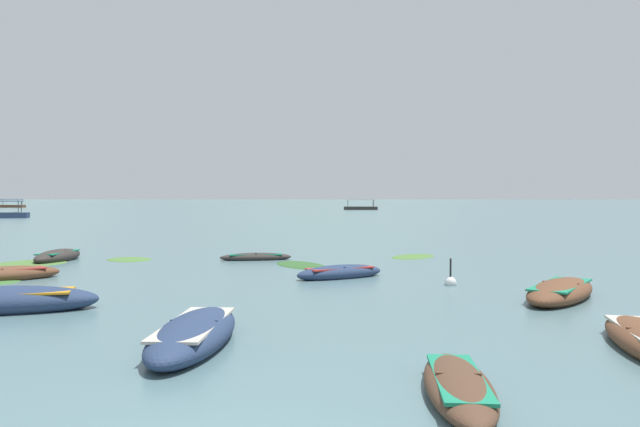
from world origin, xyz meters
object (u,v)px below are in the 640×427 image
object	(u,v)px
rowboat_6	(0,275)
ferry_0	(361,208)
rowboat_3	(340,273)
rowboat_7	(256,257)
rowboat_8	(194,334)
rowboat_9	(458,386)
mooring_buoy	(450,282)
rowboat_0	(0,302)
rowboat_4	(561,291)
ferry_2	(10,206)
rowboat_5	(58,256)

from	to	relation	value
rowboat_6	ferry_0	size ratio (longest dim) A/B	0.47
rowboat_3	rowboat_7	distance (m)	6.89
rowboat_7	rowboat_8	bearing A→B (deg)	-91.02
rowboat_9	ferry_0	size ratio (longest dim) A/B	0.41
rowboat_9	mooring_buoy	size ratio (longest dim) A/B	3.37
rowboat_6	rowboat_7	bearing A→B (deg)	37.41
mooring_buoy	rowboat_0	bearing A→B (deg)	-162.66
rowboat_4	rowboat_6	xyz separation A→B (m)	(-17.03, 4.41, -0.02)
rowboat_7	rowboat_9	xyz separation A→B (m)	(3.85, -18.38, 0.02)
rowboat_6	rowboat_8	distance (m)	12.02
rowboat_3	ferry_2	world-z (taller)	ferry_2
rowboat_8	rowboat_9	xyz separation A→B (m)	(4.13, -3.06, -0.07)
rowboat_8	ferry_2	world-z (taller)	ferry_2
rowboat_9	ferry_2	xyz separation A→B (m)	(-80.50, 162.59, 0.31)
rowboat_0	mooring_buoy	bearing A→B (deg)	17.34
rowboat_6	ferry_2	xyz separation A→B (m)	(-68.53, 150.43, 0.26)
rowboat_0	mooring_buoy	size ratio (longest dim) A/B	4.93
rowboat_8	rowboat_7	bearing A→B (deg)	88.98
rowboat_8	ferry_0	distance (m)	125.22
rowboat_6	rowboat_8	bearing A→B (deg)	-49.21
rowboat_0	mooring_buoy	xyz separation A→B (m)	(12.08, 3.77, -0.14)
rowboat_3	rowboat_4	bearing A→B (deg)	-38.80
rowboat_4	rowboat_5	xyz separation A→B (m)	(-17.50, 10.62, -0.00)
rowboat_8	mooring_buoy	world-z (taller)	mooring_buoy
rowboat_4	rowboat_9	size ratio (longest dim) A/B	1.31
rowboat_3	rowboat_5	distance (m)	13.31
rowboat_3	rowboat_9	distance (m)	12.32
rowboat_9	rowboat_8	bearing A→B (deg)	143.39
rowboat_0	rowboat_9	distance (m)	11.48
rowboat_7	rowboat_9	size ratio (longest dim) A/B	1.01
rowboat_5	ferry_0	world-z (taller)	ferry_0
ferry_2	rowboat_4	bearing A→B (deg)	-61.08
rowboat_8	ferry_2	bearing A→B (deg)	115.58
rowboat_7	ferry_0	xyz separation A→B (m)	(17.60, 108.62, 0.32)
rowboat_7	ferry_2	distance (m)	163.32
rowboat_3	rowboat_4	distance (m)	7.26
ferry_0	rowboat_8	bearing A→B (deg)	-98.21
rowboat_5	rowboat_9	distance (m)	22.20
rowboat_9	rowboat_5	bearing A→B (deg)	124.13
rowboat_5	ferry_0	xyz separation A→B (m)	(26.20, 108.63, 0.25)
rowboat_3	mooring_buoy	bearing A→B (deg)	-29.33
ferry_0	rowboat_7	bearing A→B (deg)	-99.20
ferry_2	ferry_0	bearing A→B (deg)	-20.69
mooring_buoy	rowboat_7	bearing A→B (deg)	129.61
rowboat_7	rowboat_9	distance (m)	18.78
rowboat_8	rowboat_0	bearing A→B (deg)	145.55
rowboat_6	rowboat_7	distance (m)	10.23
rowboat_3	rowboat_7	xyz separation A→B (m)	(-3.24, 6.08, -0.05)
rowboat_7	mooring_buoy	world-z (taller)	mooring_buoy
rowboat_6	ferry_0	bearing A→B (deg)	77.37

